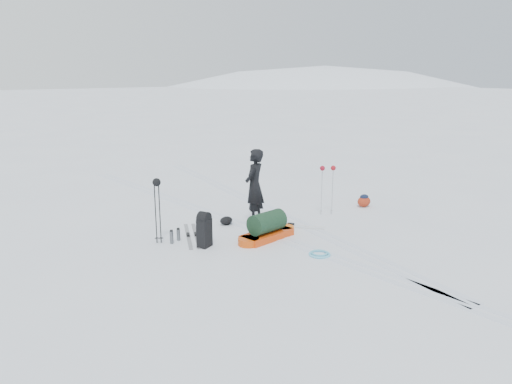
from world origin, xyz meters
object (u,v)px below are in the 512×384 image
Objects in this scene: skier at (254,186)px; ski_poles_black at (157,190)px; pulk_sled at (267,229)px; expedition_rucksack at (204,230)px.

skier reaches higher than ski_poles_black.
skier is at bearing -24.75° from ski_poles_black.
skier is 1.27× the size of ski_poles_black.
expedition_rucksack is at bearing 153.46° from pulk_sled.
pulk_sled is 2.13× the size of expedition_rucksack.
expedition_rucksack is 1.33m from ski_poles_black.
ski_poles_black is at bearing 105.96° from expedition_rucksack.
pulk_sled is at bearing -44.33° from expedition_rucksack.
pulk_sled is 1.44m from expedition_rucksack.
skier is 1.47m from pulk_sled.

